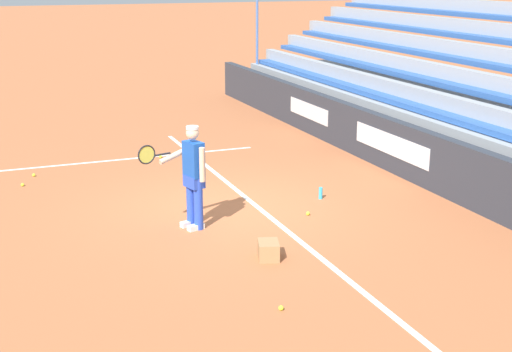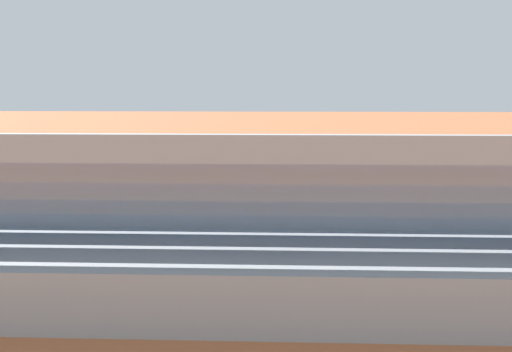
% 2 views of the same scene
% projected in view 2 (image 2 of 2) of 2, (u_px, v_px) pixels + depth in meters
% --- Properties ---
extents(ground_plane, '(160.00, 160.00, 0.00)m').
position_uv_depth(ground_plane, '(261.00, 222.00, 18.25)').
color(ground_plane, '#B7663D').
extents(court_baseline_white, '(12.00, 0.10, 0.01)m').
position_uv_depth(court_baseline_white, '(261.00, 225.00, 17.75)').
color(court_baseline_white, white).
rests_on(court_baseline_white, ground).
extents(court_sideline_white, '(0.10, 12.00, 0.01)m').
position_uv_depth(court_sideline_white, '(376.00, 198.00, 22.03)').
color(court_sideline_white, white).
rests_on(court_sideline_white, ground).
extents(court_service_line_white, '(8.22, 0.10, 0.01)m').
position_uv_depth(court_service_line_white, '(266.00, 191.00, 23.68)').
color(court_service_line_white, white).
rests_on(court_service_line_white, ground).
extents(back_wall_sponsor_board, '(23.11, 0.25, 1.10)m').
position_uv_depth(back_wall_sponsor_board, '(256.00, 237.00, 14.15)').
color(back_wall_sponsor_board, '#2D333D').
rests_on(back_wall_sponsor_board, ground).
extents(bleacher_stand, '(21.95, 4.00, 3.85)m').
position_uv_depth(bleacher_stand, '(250.00, 259.00, 11.51)').
color(bleacher_stand, '#9EA3A8').
rests_on(bleacher_stand, ground).
extents(tennis_player, '(0.58, 1.07, 1.71)m').
position_uv_depth(tennis_player, '(240.00, 188.00, 19.01)').
color(tennis_player, blue).
rests_on(tennis_player, ground).
extents(ball_box_cardboard, '(0.47, 0.41, 0.26)m').
position_uv_depth(ball_box_cardboard, '(184.00, 215.00, 18.55)').
color(ball_box_cardboard, '#A87F51').
rests_on(ball_box_cardboard, ground).
extents(tennis_ball_far_right, '(0.07, 0.07, 0.07)m').
position_uv_depth(tennis_ball_far_right, '(284.00, 218.00, 18.57)').
color(tennis_ball_far_right, '#CCE533').
rests_on(tennis_ball_far_right, ground).
extents(tennis_ball_on_baseline, '(0.07, 0.07, 0.07)m').
position_uv_depth(tennis_ball_on_baseline, '(342.00, 201.00, 21.43)').
color(tennis_ball_on_baseline, '#CCE533').
rests_on(tennis_ball_on_baseline, ground).
extents(tennis_ball_far_left, '(0.07, 0.07, 0.07)m').
position_uv_depth(tennis_ball_far_left, '(389.00, 220.00, 18.34)').
color(tennis_ball_far_left, '#CCE533').
rests_on(tennis_ball_far_left, ground).
extents(tennis_ball_stray_back, '(0.07, 0.07, 0.07)m').
position_uv_depth(tennis_ball_stray_back, '(137.00, 214.00, 19.13)').
color(tennis_ball_stray_back, '#CCE533').
rests_on(tennis_ball_stray_back, ground).
extents(tennis_ball_by_box, '(0.07, 0.07, 0.07)m').
position_uv_depth(tennis_ball_by_box, '(230.00, 229.00, 17.14)').
color(tennis_ball_by_box, '#CCE533').
rests_on(tennis_ball_by_box, ground).
extents(tennis_ball_near_player, '(0.07, 0.07, 0.07)m').
position_uv_depth(tennis_ball_near_player, '(361.00, 202.00, 21.14)').
color(tennis_ball_near_player, '#CCE533').
rests_on(tennis_ball_near_player, ground).
extents(water_bottle, '(0.07, 0.07, 0.22)m').
position_uv_depth(water_bottle, '(255.00, 232.00, 16.48)').
color(water_bottle, '#33B2E5').
rests_on(water_bottle, ground).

